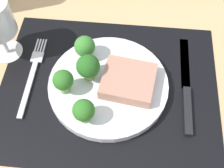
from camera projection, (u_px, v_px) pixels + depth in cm
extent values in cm
cube|color=tan|center=(108.00, 92.00, 60.44)|extent=(140.00, 110.00, 3.00)
cube|color=black|center=(108.00, 88.00, 59.06)|extent=(42.90, 34.61, 0.30)
cylinder|color=silver|center=(108.00, 85.00, 58.26)|extent=(23.25, 23.25, 1.60)
cube|color=tan|center=(128.00, 82.00, 56.28)|extent=(10.85, 10.13, 2.40)
cylinder|color=#6B994C|center=(86.00, 54.00, 60.64)|extent=(1.65, 1.65, 1.22)
sphere|color=#387A2D|center=(85.00, 46.00, 58.63)|extent=(4.18, 4.18, 4.18)
cylinder|color=#6B994C|center=(85.00, 117.00, 52.79)|extent=(1.90, 1.90, 1.56)
sphere|color=#2D6B23|center=(84.00, 110.00, 50.73)|extent=(3.93, 3.93, 3.93)
cylinder|color=#6B994C|center=(89.00, 75.00, 57.62)|extent=(1.96, 1.96, 1.65)
sphere|color=#235B1E|center=(88.00, 66.00, 55.33)|extent=(4.48, 4.48, 4.48)
cylinder|color=#6B994C|center=(65.00, 87.00, 55.95)|extent=(1.94, 1.94, 1.80)
sphere|color=#2D6B23|center=(63.00, 80.00, 53.83)|extent=(3.83, 3.83, 3.83)
cube|color=silver|center=(28.00, 89.00, 58.46)|extent=(1.00, 13.00, 0.50)
cube|color=silver|center=(37.00, 57.00, 62.65)|extent=(2.40, 2.60, 0.40)
cube|color=silver|center=(36.00, 46.00, 64.37)|extent=(0.30, 3.60, 0.35)
cube|color=silver|center=(39.00, 46.00, 64.34)|extent=(0.30, 3.60, 0.35)
cube|color=silver|center=(42.00, 46.00, 64.31)|extent=(0.30, 3.60, 0.35)
cube|color=silver|center=(45.00, 46.00, 64.28)|extent=(0.30, 3.60, 0.35)
cube|color=black|center=(188.00, 110.00, 55.70)|extent=(1.40, 10.00, 0.80)
cube|color=silver|center=(185.00, 62.00, 62.10)|extent=(1.80, 13.00, 0.30)
cylinder|color=silver|center=(8.00, 51.00, 63.94)|extent=(6.30, 6.30, 0.40)
cylinder|color=silver|center=(3.00, 41.00, 61.14)|extent=(0.80, 0.80, 6.26)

